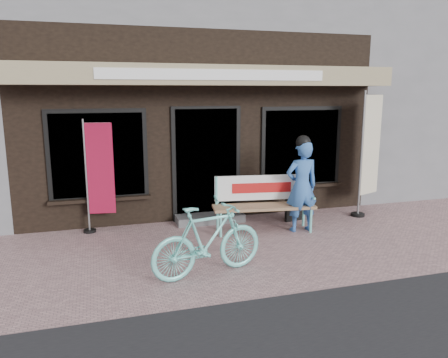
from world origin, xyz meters
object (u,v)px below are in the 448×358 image
object	(u,v)px
bench	(263,199)
menu_stand	(295,200)
bicycle	(208,240)
nobori_cream	(369,152)
nobori_red	(98,175)
person	(302,185)

from	to	relation	value
bench	menu_stand	bearing A→B (deg)	31.59
bicycle	nobori_cream	world-z (taller)	nobori_cream
bench	menu_stand	xyz separation A→B (m)	(0.80, 0.35, -0.16)
bicycle	menu_stand	bearing A→B (deg)	-60.87
bench	menu_stand	size ratio (longest dim) A/B	2.27
bicycle	menu_stand	world-z (taller)	bicycle
nobori_red	menu_stand	xyz separation A→B (m)	(3.62, -0.36, -0.62)
nobori_red	menu_stand	world-z (taller)	nobori_red
person	nobori_red	bearing A→B (deg)	165.79
bench	person	bearing A→B (deg)	-12.81
bicycle	nobori_cream	bearing A→B (deg)	-74.82
person	nobori_red	world-z (taller)	nobori_red
bicycle	nobori_cream	distance (m)	4.42
bench	nobori_cream	size ratio (longest dim) A/B	0.75
person	menu_stand	bearing A→B (deg)	75.43
person	bench	bearing A→B (deg)	160.23
bench	person	size ratio (longest dim) A/B	1.08
bicycle	nobori_red	distance (m)	2.78
nobori_cream	menu_stand	distance (m)	1.82
person	nobori_red	size ratio (longest dim) A/B	0.86
menu_stand	bicycle	bearing A→B (deg)	-150.37
bench	bicycle	bearing A→B (deg)	-123.03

